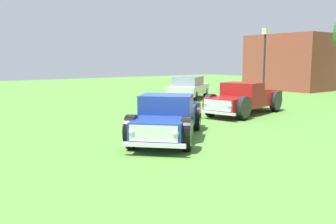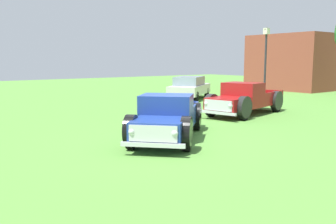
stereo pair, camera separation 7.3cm
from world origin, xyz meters
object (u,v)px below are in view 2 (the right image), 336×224
Objects in this scene: sedan_distant_a at (190,87)px; lamp_post_far at (265,64)px; pickup_truck_behind_right at (242,100)px; pickup_truck_foreground at (166,119)px.

lamp_post_far is (4.99, 1.60, 1.58)m from sedan_distant_a.
sedan_distant_a is at bearing 159.01° from pickup_truck_behind_right.
pickup_truck_behind_right is 7.58m from sedan_distant_a.
sedan_distant_a is (-9.41, 9.03, 0.08)m from pickup_truck_foreground.
lamp_post_far reaches higher than pickup_truck_behind_right.
lamp_post_far reaches higher than pickup_truck_foreground.
lamp_post_far is (-4.43, 10.63, 1.66)m from pickup_truck_foreground.
pickup_truck_behind_right reaches higher than sedan_distant_a.
pickup_truck_foreground is at bearing -67.39° from lamp_post_far.
pickup_truck_behind_right reaches higher than pickup_truck_foreground.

